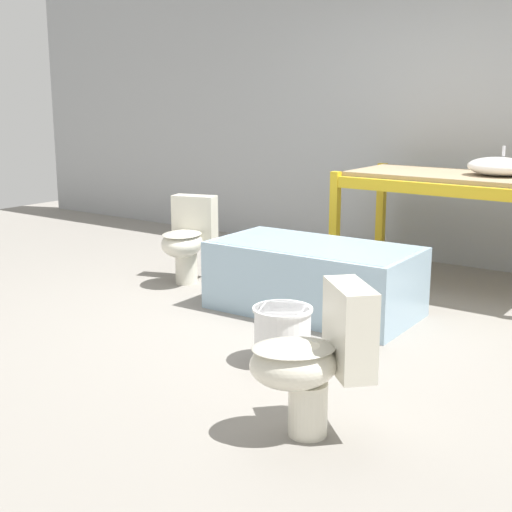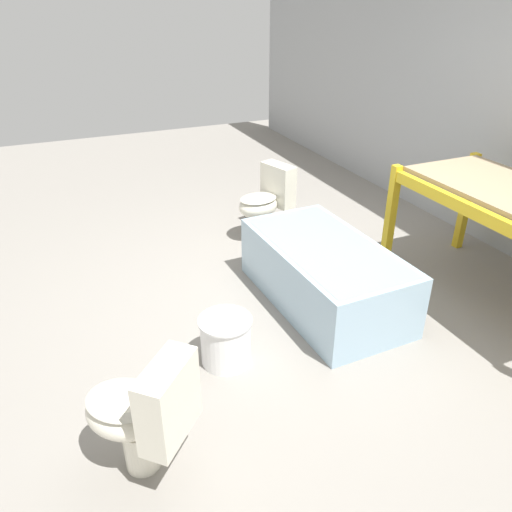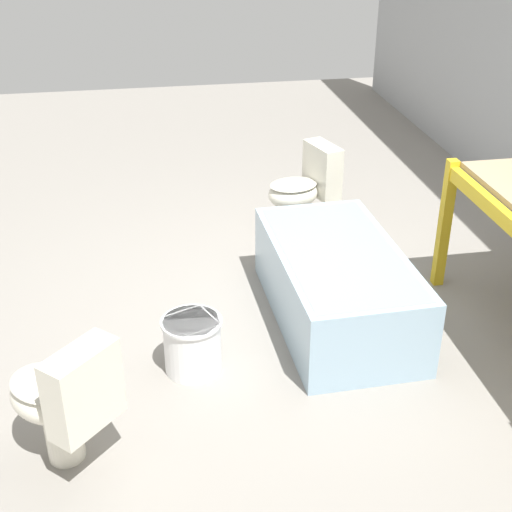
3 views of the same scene
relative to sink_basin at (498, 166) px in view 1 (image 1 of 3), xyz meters
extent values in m
plane|color=gray|center=(-0.81, -1.59, -1.00)|extent=(12.00, 12.00, 0.00)
cube|color=#9EA0A3|center=(-0.81, 0.75, 0.60)|extent=(10.80, 0.08, 3.20)
cube|color=gold|center=(-1.17, -0.47, -0.54)|extent=(0.07, 0.07, 0.93)
cube|color=gold|center=(-1.17, 0.40, -0.54)|extent=(0.07, 0.07, 0.93)
cube|color=gold|center=(-0.22, -0.47, -0.15)|extent=(1.91, 0.06, 0.09)
cube|color=gold|center=(-0.22, 0.40, -0.15)|extent=(1.91, 0.06, 0.09)
cube|color=#998466|center=(-0.22, -0.03, -0.09)|extent=(1.84, 0.79, 0.04)
ellipsoid|color=white|center=(0.00, 0.00, 0.00)|extent=(0.48, 0.39, 0.15)
cylinder|color=silver|center=(0.00, 0.11, 0.11)|extent=(0.02, 0.02, 0.08)
cube|color=#99B7CC|center=(-0.86, -1.30, -0.75)|extent=(1.49, 0.81, 0.50)
cube|color=#829CAD|center=(-0.86, -1.30, -0.61)|extent=(1.40, 0.73, 0.21)
cylinder|color=silver|center=(-2.14, -1.24, -0.87)|extent=(0.18, 0.18, 0.26)
ellipsoid|color=silver|center=(-2.12, -1.31, -0.65)|extent=(0.43, 0.48, 0.22)
ellipsoid|color=#B3AF9F|center=(-2.12, -1.31, -0.57)|extent=(0.41, 0.46, 0.03)
cube|color=silver|center=(-2.20, -1.06, -0.49)|extent=(0.40, 0.25, 0.41)
cylinder|color=silver|center=(0.12, -2.96, -0.87)|extent=(0.18, 0.18, 0.26)
ellipsoid|color=silver|center=(0.07, -3.01, -0.65)|extent=(0.52, 0.52, 0.22)
ellipsoid|color=#B3AF9F|center=(0.07, -3.01, -0.57)|extent=(0.49, 0.49, 0.03)
cube|color=silver|center=(0.25, -2.82, -0.49)|extent=(0.37, 0.36, 0.41)
cylinder|color=white|center=(-0.48, -2.27, -0.83)|extent=(0.33, 0.33, 0.34)
cylinder|color=white|center=(-0.48, -2.27, -0.67)|extent=(0.36, 0.36, 0.02)
camera|label=1|loc=(1.72, -5.58, 0.56)|focal=50.00mm
camera|label=2|loc=(2.02, -3.15, 1.21)|focal=35.00mm
camera|label=3|loc=(2.92, -2.49, 1.58)|focal=50.00mm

